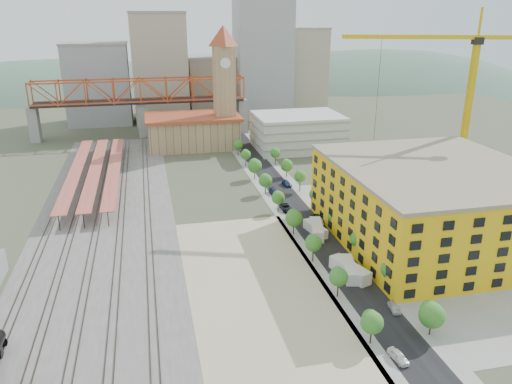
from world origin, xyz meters
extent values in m
plane|color=#474C38|center=(0.00, 0.00, 0.00)|extent=(400.00, 400.00, 0.00)
cube|color=#605E59|center=(-36.00, 17.50, 0.03)|extent=(36.00, 165.00, 0.06)
cube|color=tan|center=(-4.00, -31.50, 0.03)|extent=(28.00, 67.00, 0.06)
cube|color=black|center=(16.00, 15.00, 0.03)|extent=(12.00, 170.00, 0.06)
cube|color=gray|center=(10.50, 15.00, 0.02)|extent=(3.00, 170.00, 0.04)
cube|color=gray|center=(21.50, 15.00, 0.02)|extent=(3.00, 170.00, 0.04)
cube|color=gray|center=(45.00, -20.00, 0.03)|extent=(50.00, 90.00, 0.06)
cube|color=#382B23|center=(-50.72, 17.50, 0.15)|extent=(0.12, 160.00, 0.18)
cube|color=#382B23|center=(-49.28, 17.50, 0.15)|extent=(0.12, 160.00, 0.18)
cube|color=#382B23|center=(-44.72, 17.50, 0.15)|extent=(0.12, 160.00, 0.18)
cube|color=#382B23|center=(-43.28, 17.50, 0.15)|extent=(0.12, 160.00, 0.18)
cube|color=#382B23|center=(-38.72, 17.50, 0.15)|extent=(0.12, 160.00, 0.18)
cube|color=#382B23|center=(-37.28, 17.50, 0.15)|extent=(0.12, 160.00, 0.18)
cube|color=#382B23|center=(-32.72, 17.50, 0.15)|extent=(0.12, 160.00, 0.18)
cube|color=#382B23|center=(-31.28, 17.50, 0.15)|extent=(0.12, 160.00, 0.18)
cube|color=#382B23|center=(-25.72, 17.50, 0.15)|extent=(0.12, 160.00, 0.18)
cube|color=#382B23|center=(-24.28, 17.50, 0.15)|extent=(0.12, 160.00, 0.18)
cube|color=#C66A4C|center=(-47.00, 45.00, 4.00)|extent=(4.00, 80.00, 0.25)
cylinder|color=black|center=(-47.00, 45.00, 2.00)|extent=(0.24, 0.24, 4.00)
cube|color=#C66A4C|center=(-41.00, 45.00, 4.00)|extent=(4.00, 80.00, 0.25)
cylinder|color=black|center=(-41.00, 45.00, 2.00)|extent=(0.24, 0.24, 4.00)
cube|color=#C66A4C|center=(-35.00, 45.00, 4.00)|extent=(4.00, 80.00, 0.25)
cylinder|color=black|center=(-35.00, 45.00, 2.00)|extent=(0.24, 0.24, 4.00)
cube|color=tan|center=(-5.00, 82.00, 6.00)|extent=(36.00, 22.00, 12.00)
cube|color=#9C3F22|center=(-5.00, 82.00, 12.50)|extent=(38.00, 24.00, 1.20)
cube|color=tan|center=(8.00, 80.00, 20.00)|extent=(8.00, 8.00, 40.00)
pyramid|color=#9C3F22|center=(8.00, 80.00, 48.00)|extent=(12.00, 12.00, 8.00)
cylinder|color=white|center=(8.00, 75.90, 34.00)|extent=(4.00, 0.30, 4.00)
cube|color=silver|center=(36.00, 70.00, 7.00)|extent=(34.00, 26.00, 14.00)
cube|color=gray|center=(-70.00, 105.00, 7.50)|extent=(4.00, 6.00, 15.00)
cube|color=gray|center=(20.00, 105.00, 7.50)|extent=(4.00, 6.00, 15.00)
cube|color=gray|center=(-25.00, 105.00, 7.50)|extent=(4.00, 6.00, 15.00)
cube|color=black|center=(-25.00, 105.00, 15.50)|extent=(90.00, 9.00, 1.00)
cube|color=gold|center=(42.00, -20.00, 9.00)|extent=(44.00, 50.00, 18.00)
cube|color=gray|center=(42.00, -20.00, 18.40)|extent=(44.60, 50.60, 0.80)
cube|color=#9EA0A3|center=(-45.00, 140.00, 19.00)|extent=(30.00, 25.00, 38.00)
cube|color=#B2A58C|center=(-15.00, 135.00, 26.00)|extent=(26.00, 22.00, 52.00)
cube|color=gray|center=(12.00, 150.00, 15.00)|extent=(24.00, 24.00, 30.00)
cube|color=#9EA0A3|center=(38.00, 140.00, 30.00)|extent=(28.00, 22.00, 60.00)
cube|color=#B2A58C|center=(62.00, 145.00, 22.00)|extent=(22.00, 20.00, 44.00)
cube|color=brown|center=(-2.00, 160.00, 13.00)|extent=(20.00, 20.00, 26.00)
ellipsoid|color=#4C6B59|center=(-80.00, 260.00, -68.00)|extent=(396.00, 216.00, 180.00)
ellipsoid|color=#4C6B59|center=(40.00, 260.00, -92.00)|extent=(484.00, 264.00, 220.00)
ellipsoid|color=#4C6B59|center=(160.00, 260.00, -70.00)|extent=(418.00, 228.00, 190.00)
cone|color=black|center=(-50.00, -41.65, 0.87)|extent=(2.50, 1.54, 2.50)
cube|color=gold|center=(67.74, 7.75, 22.01)|extent=(1.56, 1.56, 44.01)
cube|color=black|center=(67.74, 7.75, 44.99)|extent=(2.45, 2.45, 1.96)
cube|color=gold|center=(50.10, 13.58, 45.97)|extent=(35.65, 12.78, 1.17)
cube|color=gold|center=(73.31, 5.90, 45.97)|extent=(11.51, 4.80, 1.17)
cube|color=gold|center=(67.74, 7.75, 49.88)|extent=(0.49, 0.49, 7.82)
cube|color=silver|center=(16.00, -32.87, 1.42)|extent=(5.94, 10.73, 2.85)
cube|color=silver|center=(16.00, -32.45, 1.32)|extent=(4.56, 9.97, 2.64)
cube|color=silver|center=(16.00, -11.64, 1.42)|extent=(5.12, 10.73, 2.84)
cube|color=silver|center=(16.00, -10.71, 1.19)|extent=(3.91, 8.99, 2.39)
imported|color=silver|center=(13.00, -60.00, 0.74)|extent=(2.42, 4.55, 1.47)
imported|color=#AFAEB4|center=(13.00, -17.54, 0.77)|extent=(2.10, 4.83, 1.55)
imported|color=black|center=(13.00, 5.79, 0.79)|extent=(2.76, 5.73, 1.57)
imported|color=navy|center=(13.00, 19.31, 0.76)|extent=(2.57, 5.40, 1.52)
imported|color=silver|center=(19.00, -46.95, 0.67)|extent=(2.03, 4.07, 1.33)
imported|color=#9A9B9F|center=(19.00, -5.58, 0.70)|extent=(2.06, 4.44, 1.41)
imported|color=black|center=(19.00, -3.92, 0.80)|extent=(3.02, 5.93, 1.61)
imported|color=navy|center=(19.00, 26.08, 0.74)|extent=(2.53, 5.28, 1.48)
camera|label=1|loc=(-23.56, -119.28, 52.52)|focal=35.00mm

